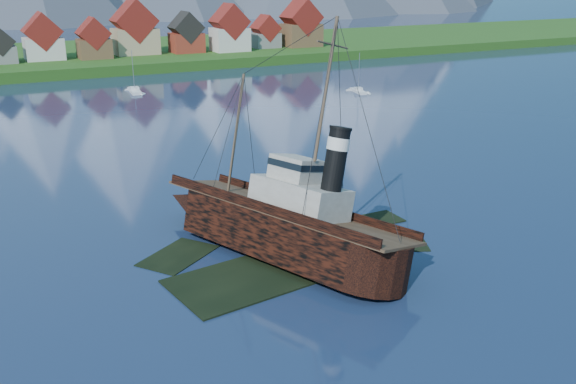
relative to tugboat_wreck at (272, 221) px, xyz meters
name	(u,v)px	position (x,y,z in m)	size (l,w,h in m)	color
ground	(282,261)	(-0.42, -3.04, -3.24)	(1400.00, 1400.00, 0.00)	#182745
shoal	(288,253)	(1.35, -0.89, -3.58)	(31.71, 21.24, 1.14)	black
shore_bank	(46,63)	(-0.42, 166.96, -3.24)	(600.00, 80.00, 3.20)	#244112
seawall	(65,79)	(-0.42, 128.96, -3.24)	(600.00, 2.50, 2.00)	#3F3D38
tugboat_wreck	(272,221)	(0.00, 0.00, 0.00)	(7.57, 32.63, 25.86)	black
sailboat_d	(358,91)	(59.98, 74.88, -3.01)	(3.34, 7.54, 9.98)	silver
sailboat_e	(135,91)	(11.35, 100.30, -3.00)	(3.29, 9.35, 10.62)	silver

